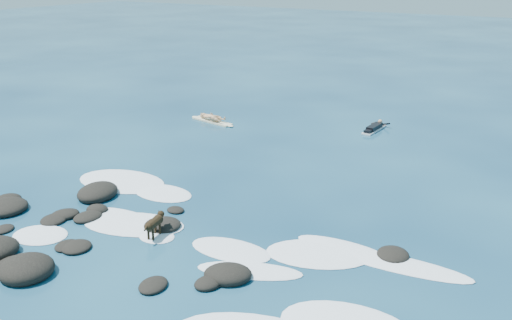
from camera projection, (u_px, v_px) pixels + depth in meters
The scene contains 6 objects.
ground at pixel (179, 223), 17.36m from camera, with size 160.00×160.00×0.00m, color #0A2642.
reef_rocks at pixel (58, 233), 16.41m from camera, with size 13.15×7.60×0.62m.
breaking_foam at pixel (209, 245), 15.94m from camera, with size 15.08×8.06×0.12m.
standing_surfer_rig at pixel (212, 109), 28.17m from camera, with size 2.90×0.96×1.65m.
paddling_surfer_rig at pixel (375, 128), 26.93m from camera, with size 0.99×2.19×0.38m.
dog at pixel (155, 222), 16.27m from camera, with size 0.42×1.12×0.72m.
Camera 1 is at (10.17, -12.30, 7.47)m, focal length 40.00 mm.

